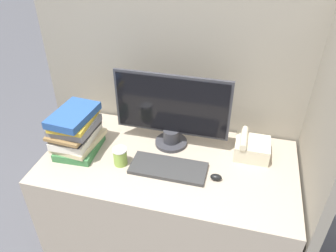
# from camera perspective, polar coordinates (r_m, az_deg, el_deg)

# --- Properties ---
(cubicle_panel_rear) EXTENTS (1.74, 0.04, 1.62)m
(cubicle_panel_rear) POSITION_cam_1_polar(r_m,az_deg,el_deg) (2.02, 2.79, 2.31)
(cubicle_panel_rear) COLOR gray
(cubicle_panel_rear) RESTS_ON ground_plane
(cubicle_panel_right) EXTENTS (0.04, 0.76, 1.62)m
(cubicle_panel_right) POSITION_cam_1_polar(r_m,az_deg,el_deg) (1.75, 23.66, -7.04)
(cubicle_panel_right) COLOR gray
(cubicle_panel_right) RESTS_ON ground_plane
(desk) EXTENTS (1.34, 0.70, 0.75)m
(desk) POSITION_cam_1_polar(r_m,az_deg,el_deg) (2.02, 0.05, -14.10)
(desk) COLOR tan
(desk) RESTS_ON ground_plane
(monitor) EXTENTS (0.63, 0.18, 0.43)m
(monitor) POSITION_cam_1_polar(r_m,az_deg,el_deg) (1.75, 0.60, 2.42)
(monitor) COLOR #333338
(monitor) RESTS_ON desk
(keyboard) EXTENTS (0.39, 0.17, 0.02)m
(keyboard) POSITION_cam_1_polar(r_m,az_deg,el_deg) (1.70, 0.07, -7.34)
(keyboard) COLOR #333333
(keyboard) RESTS_ON desk
(mouse) EXTENTS (0.06, 0.04, 0.03)m
(mouse) POSITION_cam_1_polar(r_m,az_deg,el_deg) (1.66, 8.37, -8.81)
(mouse) COLOR black
(mouse) RESTS_ON desk
(coffee_cup) EXTENTS (0.07, 0.07, 0.10)m
(coffee_cup) POSITION_cam_1_polar(r_m,az_deg,el_deg) (1.72, -8.32, -5.27)
(coffee_cup) COLOR #8CB247
(coffee_cup) RESTS_ON desk
(book_stack) EXTENTS (0.23, 0.30, 0.25)m
(book_stack) POSITION_cam_1_polar(r_m,az_deg,el_deg) (1.83, -15.73, -0.91)
(book_stack) COLOR #38723F
(book_stack) RESTS_ON desk
(desk_telephone) EXTENTS (0.18, 0.18, 0.13)m
(desk_telephone) POSITION_cam_1_polar(r_m,az_deg,el_deg) (1.82, 14.32, -3.69)
(desk_telephone) COLOR beige
(desk_telephone) RESTS_ON desk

